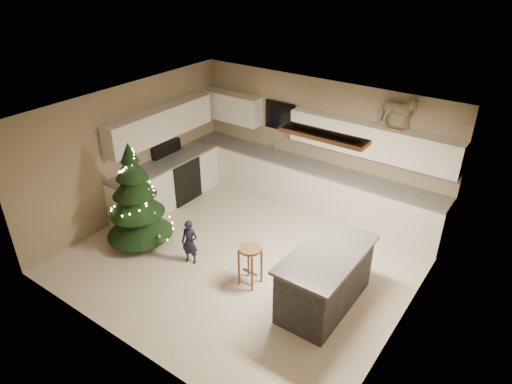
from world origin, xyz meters
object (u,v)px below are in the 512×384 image
(christmas_tree, at_px, (136,203))
(island, at_px, (325,278))
(toddler, at_px, (190,242))
(rocking_horse, at_px, (397,112))
(bar_stool, at_px, (250,257))

(christmas_tree, bearing_deg, island, 7.73)
(island, bearing_deg, toddler, -170.23)
(christmas_tree, height_order, rocking_horse, rocking_horse)
(island, distance_m, bar_stool, 1.21)
(island, xyz_separation_m, toddler, (-2.34, -0.40, -0.08))
(bar_stool, distance_m, toddler, 1.18)
(christmas_tree, bearing_deg, bar_stool, 5.20)
(island, bearing_deg, christmas_tree, -172.27)
(christmas_tree, relative_size, rocking_horse, 2.79)
(island, bearing_deg, rocking_horse, 92.81)
(toddler, xyz_separation_m, rocking_horse, (2.22, 2.95, 1.90))
(rocking_horse, bearing_deg, bar_stool, 153.38)
(bar_stool, height_order, toddler, toddler)
(bar_stool, height_order, rocking_horse, rocking_horse)
(christmas_tree, bearing_deg, toddler, 3.58)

